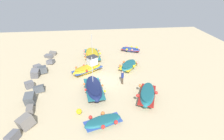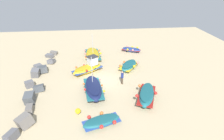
% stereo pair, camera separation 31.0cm
% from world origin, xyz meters
% --- Properties ---
extents(ground_plane, '(51.14, 51.14, 0.00)m').
position_xyz_m(ground_plane, '(0.00, 0.00, 0.00)').
color(ground_plane, '#C6B289').
extents(fishing_boat_0, '(5.04, 2.41, 4.25)m').
position_xyz_m(fishing_boat_0, '(-2.42, 1.02, 0.67)').
color(fishing_boat_0, navy).
rests_on(fishing_boat_0, ground_plane).
extents(fishing_boat_1, '(3.97, 3.44, 0.92)m').
position_xyz_m(fishing_boat_1, '(3.51, -4.13, 0.45)').
color(fishing_boat_1, '#1E6670').
rests_on(fishing_boat_1, ground_plane).
extents(fishing_boat_2, '(4.60, 3.06, 1.20)m').
position_xyz_m(fishing_boat_2, '(-4.19, -4.59, 0.59)').
color(fishing_boat_2, '#1E6670').
rests_on(fishing_boat_2, ground_plane).
extents(fishing_boat_3, '(3.61, 4.44, 2.18)m').
position_xyz_m(fishing_boat_3, '(2.87, 1.62, 0.71)').
color(fishing_boat_3, gold).
rests_on(fishing_boat_3, ground_plane).
extents(fishing_boat_4, '(5.28, 2.85, 4.07)m').
position_xyz_m(fishing_boat_4, '(8.03, 0.95, 0.55)').
color(fishing_boat_4, gold).
rests_on(fishing_boat_4, ground_plane).
extents(fishing_boat_5, '(2.27, 3.67, 0.83)m').
position_xyz_m(fishing_boat_5, '(-7.56, 0.39, 0.38)').
color(fishing_boat_5, '#1E6670').
rests_on(fishing_boat_5, ground_plane).
extents(fishing_boat_6, '(2.53, 3.48, 0.84)m').
position_xyz_m(fishing_boat_6, '(9.98, -5.72, 0.39)').
color(fishing_boat_6, '#2D4C9E').
rests_on(fishing_boat_6, ground_plane).
extents(person_walking, '(0.32, 0.32, 1.73)m').
position_xyz_m(person_walking, '(-0.69, -2.49, 1.00)').
color(person_walking, brown).
rests_on(person_walking, ground_plane).
extents(breakwater_rocks, '(20.91, 3.12, 1.41)m').
position_xyz_m(breakwater_rocks, '(-0.11, 7.77, 0.41)').
color(breakwater_rocks, slate).
rests_on(breakwater_rocks, ground_plane).
extents(mooring_buoy_0, '(0.54, 0.54, 0.67)m').
position_xyz_m(mooring_buoy_0, '(-5.90, 2.55, 0.40)').
color(mooring_buoy_0, '#3F3F42').
rests_on(mooring_buoy_0, ground_plane).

